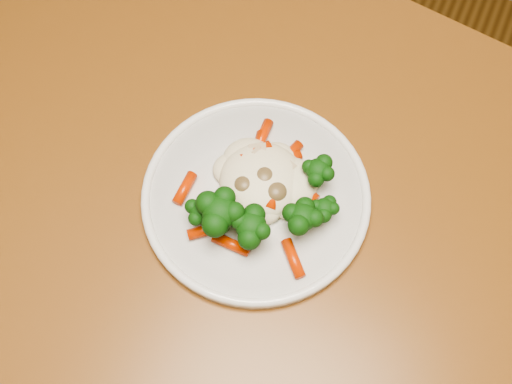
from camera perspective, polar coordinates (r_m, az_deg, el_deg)
dining_table at (r=0.83m, az=-4.21°, el=-2.44°), size 1.19×0.89×0.75m
plate at (r=0.71m, az=0.00°, el=-0.49°), size 0.25×0.25×0.01m
meal at (r=0.68m, az=0.38°, el=-0.39°), size 0.17×0.17×0.05m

